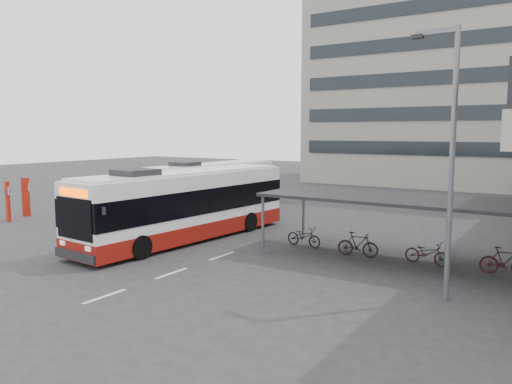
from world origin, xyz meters
The scene contains 11 objects.
ground centered at (0.00, 0.00, 0.00)m, with size 120.00×120.00×0.00m, color #28282B.
bike_shelter centered at (8.45, 3.00, 1.64)m, with size 10.00×4.00×2.54m.
office_block centered at (6.00, 36.00, 12.50)m, with size 30.00×15.00×25.00m, color gray.
road_markings centered at (2.50, -3.00, 0.01)m, with size 0.15×7.60×0.01m.
bus_main centered at (-0.79, 1.63, 1.61)m, with size 3.37×11.91×3.48m.
bus_teal centered at (-5.49, 9.72, 1.49)m, with size 2.48×10.92×3.22m.
pedestrian centered at (-3.78, 3.47, 0.88)m, with size 0.64×0.42×1.75m, color black.
lamp_post centered at (11.25, -0.67, 4.56)m, with size 1.41×0.28×7.99m.
sign_totem_south centered at (-12.40, -0.18, 1.18)m, with size 0.49×0.26×2.29m.
sign_totem_mid centered at (-13.16, 1.40, 1.20)m, with size 0.49×0.28×2.31m.
sign_totem_north centered at (-11.63, 8.67, 1.25)m, with size 0.52×0.16×2.41m.
Camera 1 is at (14.43, -15.89, 5.02)m, focal length 35.00 mm.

